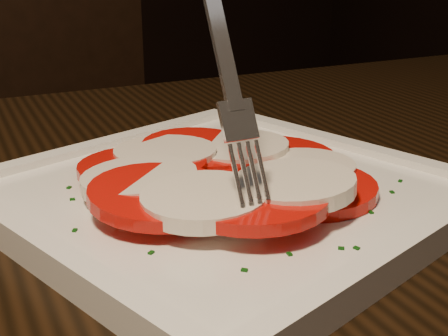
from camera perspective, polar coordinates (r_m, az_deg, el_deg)
The scene contains 5 objects.
table at distance 0.50m, azimuth 2.21°, elevation -13.51°, with size 1.28×0.92×0.75m.
chair at distance 1.17m, azimuth -14.34°, elevation -0.12°, with size 0.44×0.44×0.93m.
plate at distance 0.44m, azimuth 0.00°, elevation -2.73°, with size 0.29×0.29×0.01m, color white.
caprese_salad at distance 0.44m, azimuth -0.01°, elevation -0.49°, with size 0.23×0.24×0.03m.
fork at distance 0.38m, azimuth -1.17°, elevation 12.08°, with size 0.04×0.10×0.17m, color white, non-canonical shape.
Camera 1 is at (-0.10, -0.06, 0.93)m, focal length 50.00 mm.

